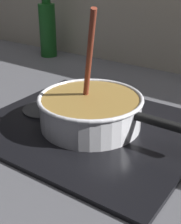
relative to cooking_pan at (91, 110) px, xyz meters
name	(u,v)px	position (x,y,z in m)	size (l,w,h in m)	color
hob_plate	(91,127)	(0.00, 0.00, -0.05)	(0.56, 0.48, 0.01)	black
burner_ring	(91,124)	(0.00, 0.00, -0.04)	(0.19, 0.19, 0.01)	#592D0C
spare_burner	(44,109)	(-0.17, 0.00, -0.04)	(0.13, 0.13, 0.01)	#262628
cooking_pan	(91,110)	(0.00, 0.00, 0.00)	(0.43, 0.27, 0.31)	silver
sauce_bottle	(48,29)	(-0.57, 0.48, 0.07)	(0.07, 0.07, 0.28)	#19591E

